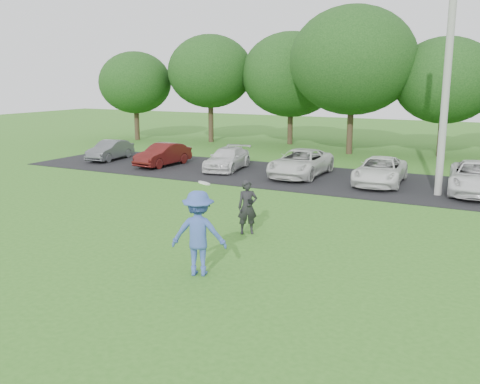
# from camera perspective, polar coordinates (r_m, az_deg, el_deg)

# --- Properties ---
(ground) EXTENTS (100.00, 100.00, 0.00)m
(ground) POSITION_cam_1_polar(r_m,az_deg,el_deg) (12.92, -7.27, -8.57)
(ground) COLOR #347020
(ground) RESTS_ON ground
(parking_lot) EXTENTS (32.00, 6.50, 0.03)m
(parking_lot) POSITION_cam_1_polar(r_m,az_deg,el_deg) (24.35, 10.39, 1.23)
(parking_lot) COLOR black
(parking_lot) RESTS_ON ground
(utility_pole) EXTENTS (0.28, 0.28, 9.53)m
(utility_pole) POSITION_cam_1_polar(r_m,az_deg,el_deg) (21.87, 21.26, 11.93)
(utility_pole) COLOR #A1A19C
(utility_pole) RESTS_ON ground
(frisbee_player) EXTENTS (1.48, 1.17, 2.31)m
(frisbee_player) POSITION_cam_1_polar(r_m,az_deg,el_deg) (12.48, -4.43, -4.39)
(frisbee_player) COLOR #3E59B0
(frisbee_player) RESTS_ON ground
(camera_bystander) EXTENTS (0.70, 0.66, 1.61)m
(camera_bystander) POSITION_cam_1_polar(r_m,az_deg,el_deg) (15.72, 0.81, -1.62)
(camera_bystander) COLOR black
(camera_bystander) RESTS_ON ground
(parked_cars) EXTENTS (27.72, 5.07, 1.25)m
(parked_cars) POSITION_cam_1_polar(r_m,az_deg,el_deg) (23.94, 13.50, 2.37)
(parked_cars) COLOR #575B5F
(parked_cars) RESTS_ON parking_lot
(tree_row) EXTENTS (42.39, 9.85, 8.64)m
(tree_row) POSITION_cam_1_polar(r_m,az_deg,el_deg) (33.09, 18.46, 12.19)
(tree_row) COLOR #38281C
(tree_row) RESTS_ON ground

